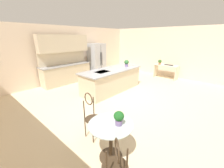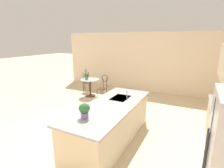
% 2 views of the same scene
% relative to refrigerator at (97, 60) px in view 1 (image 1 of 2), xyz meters
% --- Properties ---
extents(ground_plane, '(40.00, 40.00, 0.00)m').
position_rel_refrigerator_xyz_m(ground_plane, '(-1.55, -3.14, -0.92)').
color(ground_plane, beige).
extents(wall_back, '(9.00, 0.12, 2.70)m').
position_rel_refrigerator_xyz_m(wall_back, '(-1.55, 0.52, 0.43)').
color(wall_back, beige).
rests_on(wall_back, ground).
extents(wall_right, '(0.12, 7.80, 2.70)m').
position_rel_refrigerator_xyz_m(wall_right, '(2.71, -3.14, 0.43)').
color(wall_right, beige).
rests_on(wall_right, ground).
extents(kitchen_island, '(2.80, 1.06, 0.92)m').
position_rel_refrigerator_xyz_m(kitchen_island, '(-1.25, -2.29, -0.46)').
color(kitchen_island, beige).
rests_on(kitchen_island, ground).
extents(back_counter_run, '(2.44, 0.64, 1.52)m').
position_rel_refrigerator_xyz_m(back_counter_run, '(-1.95, 0.07, -0.43)').
color(back_counter_run, beige).
rests_on(back_counter_run, ground).
extents(upper_cabinet_run, '(2.40, 0.36, 0.76)m').
position_rel_refrigerator_xyz_m(upper_cabinet_run, '(-1.95, 0.04, 0.98)').
color(upper_cabinet_run, beige).
rests_on(upper_cabinet_run, back_counter_run).
extents(refrigerator, '(0.84, 0.75, 1.84)m').
position_rel_refrigerator_xyz_m(refrigerator, '(0.00, 0.00, 0.00)').
color(refrigerator, '#B7BABF').
rests_on(refrigerator, ground).
extents(bistro_table, '(0.80, 0.80, 0.74)m').
position_rel_refrigerator_xyz_m(bistro_table, '(-3.90, -4.64, -0.47)').
color(bistro_table, '#3D2D1E').
rests_on(bistro_table, ground).
extents(chair_near_window, '(0.54, 0.54, 1.04)m').
position_rel_refrigerator_xyz_m(chair_near_window, '(-4.35, -5.14, -0.35)').
color(chair_near_window, '#3D2D1E').
rests_on(chair_near_window, ground).
extents(chair_by_island, '(0.40, 0.49, 1.04)m').
position_rel_refrigerator_xyz_m(chair_by_island, '(-3.71, -3.90, -0.35)').
color(chair_by_island, '#3D2D1E').
rests_on(chair_by_island, ground).
extents(sink_faucet, '(0.02, 0.02, 0.22)m').
position_rel_refrigerator_xyz_m(sink_faucet, '(-1.80, -2.11, 0.11)').
color(sink_faucet, '#B2B5BA').
rests_on(sink_faucet, kitchen_island).
extents(writing_desk, '(0.60, 1.20, 0.74)m').
position_rel_refrigerator_xyz_m(writing_desk, '(2.10, -3.27, -0.41)').
color(writing_desk, beige).
rests_on(writing_desk, ground).
extents(keyboard, '(0.16, 0.44, 0.03)m').
position_rel_refrigerator_xyz_m(keyboard, '(2.12, -3.37, -0.17)').
color(keyboard, black).
rests_on(keyboard, writing_desk).
extents(potted_plant_on_table, '(0.18, 0.18, 0.26)m').
position_rel_refrigerator_xyz_m(potted_plant_on_table, '(-3.82, -4.75, -0.03)').
color(potted_plant_on_table, '#7A669E').
rests_on(potted_plant_on_table, bistro_table).
extents(potted_plant_counter_far, '(0.21, 0.21, 0.30)m').
position_rel_refrigerator_xyz_m(potted_plant_counter_far, '(-0.40, -2.41, 0.17)').
color(potted_plant_counter_far, '#7A669E').
rests_on(potted_plant_counter_far, kitchen_island).
extents(potted_plant_on_desk, '(0.19, 0.19, 0.27)m').
position_rel_refrigerator_xyz_m(potted_plant_on_desk, '(1.98, -2.92, -0.03)').
color(potted_plant_on_desk, '#9E603D').
rests_on(potted_plant_on_desk, writing_desk).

